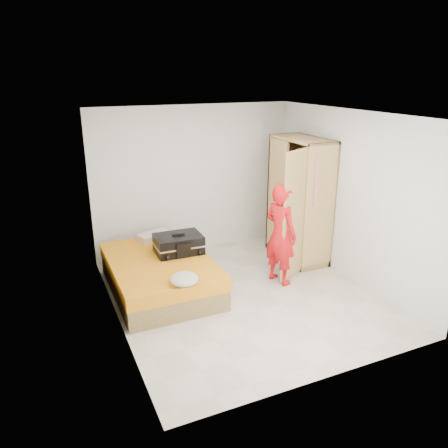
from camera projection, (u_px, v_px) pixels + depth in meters
name	position (u px, v px, depth m)	size (l,w,h in m)	color
room	(244.00, 211.00, 5.99)	(4.00, 4.02, 2.60)	beige
bed	(160.00, 274.00, 6.51)	(1.42, 2.02, 0.50)	olive
wardrobe	(299.00, 204.00, 7.37)	(1.11, 1.45, 2.10)	tan
person	(281.00, 234.00, 6.61)	(0.57, 0.38, 1.57)	red
suitcase	(179.00, 244.00, 6.63)	(0.73, 0.55, 0.31)	black
round_cushion	(184.00, 279.00, 5.66)	(0.37, 0.37, 0.14)	beige
pillow	(155.00, 236.00, 7.21)	(0.55, 0.28, 0.10)	beige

